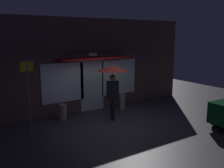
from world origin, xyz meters
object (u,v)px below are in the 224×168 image
object	(u,v)px
person_with_umbrella	(113,77)
street_sign_post	(28,93)
sidewalk_bollard_2	(63,112)
sidewalk_bollard	(122,102)

from	to	relation	value
person_with_umbrella	street_sign_post	size ratio (longest dim) A/B	0.84
sidewalk_bollard_2	sidewalk_bollard	bearing A→B (deg)	-1.52
street_sign_post	person_with_umbrella	bearing A→B (deg)	-2.34
sidewalk_bollard_2	street_sign_post	bearing A→B (deg)	-149.84
person_with_umbrella	sidewalk_bollard	world-z (taller)	person_with_umbrella
street_sign_post	sidewalk_bollard	xyz separation A→B (m)	(4.23, 0.78, -1.08)
person_with_umbrella	sidewalk_bollard_2	bearing A→B (deg)	-2.62
street_sign_post	sidewalk_bollard_2	world-z (taller)	street_sign_post
person_with_umbrella	street_sign_post	world-z (taller)	street_sign_post
person_with_umbrella	sidewalk_bollard	distance (m)	1.97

